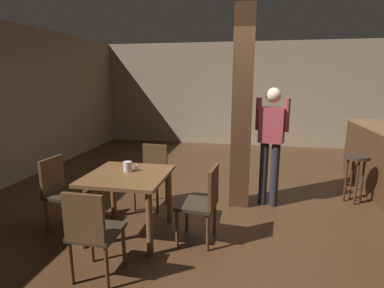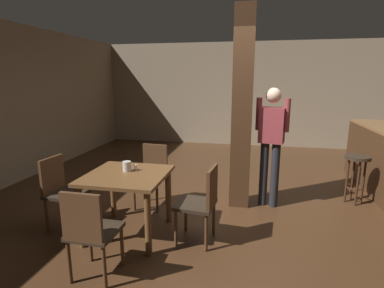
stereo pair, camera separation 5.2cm
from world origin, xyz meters
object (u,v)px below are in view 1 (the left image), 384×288
Objects in this scene: chair_south at (92,230)px; napkin_cup at (128,167)px; bar_stool_near at (356,167)px; chair_east at (203,200)px; bar_counter at (378,160)px; standing_person at (271,139)px; chair_north at (152,172)px; dining_table at (128,185)px; chair_west at (61,189)px; salt_shaker at (136,168)px.

napkin_cup is at bearing 92.94° from chair_south.
chair_south reaches higher than bar_stool_near.
bar_counter is at bearing 39.32° from chair_east.
bar_counter is (1.78, 0.90, -0.46)m from standing_person.
chair_south is (-0.88, -0.86, 0.00)m from chair_east.
bar_counter is at bearing 46.75° from bar_stool_near.
napkin_cup is (-0.04, -0.76, 0.31)m from chair_north.
napkin_cup is (-0.03, 0.09, 0.19)m from dining_table.
bar_stool_near is at bearing 15.52° from standing_person.
dining_table is at bearing -69.57° from napkin_cup.
chair_south reaches higher than dining_table.
salt_shaker is (0.94, 0.14, 0.29)m from chair_west.
chair_north is 3.02m from bar_stool_near.
standing_person reaches higher than chair_east.
bar_stool_near is at bearing 26.03° from salt_shaker.
bar_counter is at bearing 26.74° from standing_person.
napkin_cup is at bearing 6.47° from chair_west.
salt_shaker is at bearing -146.83° from standing_person.
salt_shaker is (-0.84, 0.15, 0.29)m from chair_east.
chair_east is 7.37× the size of napkin_cup.
dining_table reaches higher than bar_stool_near.
dining_table is 2.09m from standing_person.
dining_table is at bearing -113.25° from salt_shaker.
chair_east is at bearing -44.42° from chair_north.
chair_north is 3.67m from bar_counter.
salt_shaker is 0.03× the size of bar_counter.
chair_west is 7.37× the size of napkin_cup.
chair_south is 0.52× the size of standing_person.
dining_table is 1.03× the size of chair_east.
chair_east is at bearing -0.19° from chair_west.
chair_east reaches higher than bar_stool_near.
bar_counter reaches higher than bar_stool_near.
salt_shaker is at bearing 170.06° from chair_east.
bar_counter is 0.75m from bar_stool_near.
standing_person is at bearing 35.44° from dining_table.
chair_north and chair_south have the same top height.
chair_east is 12.22× the size of salt_shaker.
chair_west is at bearing -135.98° from chair_north.
chair_north is 1.22× the size of bar_stool_near.
salt_shaker is at bearing 26.17° from napkin_cup.
dining_table is 0.22m from napkin_cup.
dining_table is 12.60× the size of salt_shaker.
chair_east is 0.90m from salt_shaker.
bar_stool_near is (2.93, 2.41, 0.04)m from chair_south.
chair_north is (0.01, 0.85, -0.12)m from dining_table.
standing_person reaches higher than chair_south.
standing_person is (1.62, 1.06, 0.21)m from salt_shaker.
bar_counter is (3.46, 2.09, -0.08)m from dining_table.
chair_north is 0.78m from salt_shaker.
salt_shaker reaches higher than bar_stool_near.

